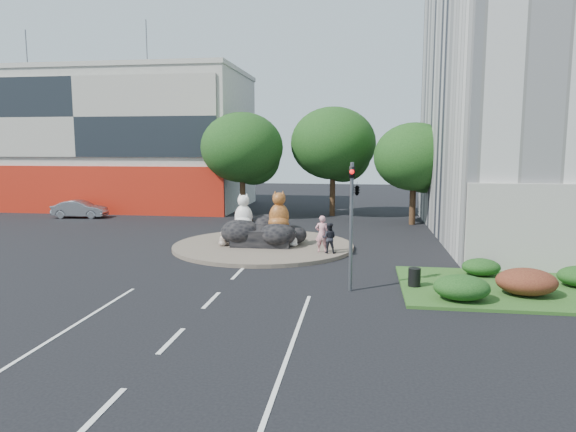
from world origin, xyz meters
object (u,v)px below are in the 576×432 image
object	(u,v)px
kitten_white	(293,239)
pedestrian_dark	(329,238)
cat_white	(244,211)
cat_tabby	(279,210)
pedestrian_pink	(322,234)
parked_car	(80,209)
litter_bin	(414,277)
kitten_calico	(223,238)

from	to	relation	value
kitten_white	pedestrian_dark	world-z (taller)	pedestrian_dark
cat_white	pedestrian_dark	bearing A→B (deg)	-17.84
cat_tabby	pedestrian_pink	xyz separation A→B (m)	(2.48, -1.52, -1.01)
kitten_white	parked_car	xyz separation A→B (m)	(-18.43, 10.24, 0.05)
pedestrian_pink	litter_bin	world-z (taller)	pedestrian_pink
cat_white	kitten_calico	distance (m)	1.91
cat_tabby	pedestrian_pink	distance (m)	3.08
cat_tabby	kitten_calico	size ratio (longest dim) A/B	2.42
cat_white	pedestrian_dark	world-z (taller)	cat_white
cat_white	pedestrian_dark	size ratio (longest dim) A/B	1.24
cat_tabby	litter_bin	bearing A→B (deg)	-57.01
cat_tabby	kitten_calico	distance (m)	3.43
kitten_calico	parked_car	bearing A→B (deg)	172.65
pedestrian_pink	parked_car	xyz separation A→B (m)	(-20.09, 11.49, -0.46)
parked_car	cat_white	bearing A→B (deg)	-127.65
kitten_calico	parked_car	size ratio (longest dim) A/B	0.21
cat_white	parked_car	distance (m)	18.46
kitten_calico	kitten_white	size ratio (longest dim) A/B	1.01
pedestrian_pink	litter_bin	size ratio (longest dim) A/B	2.61
kitten_white	parked_car	distance (m)	21.08
litter_bin	pedestrian_pink	bearing A→B (deg)	125.67
cat_tabby	parked_car	distance (m)	20.28
kitten_white	pedestrian_pink	bearing A→B (deg)	-58.14
pedestrian_pink	litter_bin	distance (m)	7.08
pedestrian_dark	parked_car	size ratio (longest dim) A/B	0.37
cat_tabby	pedestrian_pink	size ratio (longest dim) A/B	1.12
kitten_white	pedestrian_dark	distance (m)	2.54
pedestrian_dark	parked_car	world-z (taller)	pedestrian_dark
cat_white	kitten_calico	size ratio (longest dim) A/B	2.20
kitten_white	parked_car	world-z (taller)	parked_car
pedestrian_dark	kitten_white	bearing A→B (deg)	-33.20
kitten_calico	kitten_white	xyz separation A→B (m)	(3.83, 0.38, -0.00)
kitten_calico	pedestrian_pink	distance (m)	5.58
litter_bin	kitten_calico	bearing A→B (deg)	145.50
kitten_calico	litter_bin	world-z (taller)	kitten_calico
cat_white	cat_tabby	distance (m)	2.03
pedestrian_dark	pedestrian_pink	bearing A→B (deg)	-28.30
parked_car	pedestrian_pink	bearing A→B (deg)	-125.21
kitten_white	kitten_calico	bearing A→B (deg)	164.42
cat_white	kitten_calico	xyz separation A→B (m)	(-0.98, -0.81, -1.43)
litter_bin	kitten_white	bearing A→B (deg)	129.60
parked_car	cat_tabby	bearing A→B (deg)	-124.96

